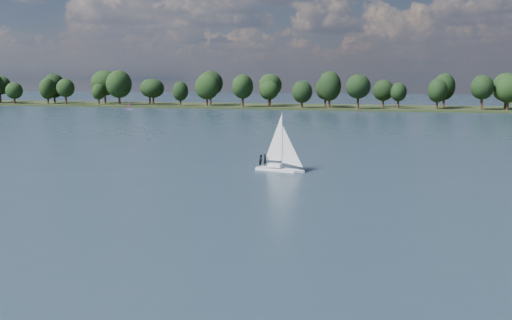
# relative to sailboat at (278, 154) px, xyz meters

# --- Properties ---
(ground) EXTENTS (700.00, 700.00, 0.00)m
(ground) POSITION_rel_sailboat_xyz_m (9.81, 54.08, -2.27)
(ground) COLOR #233342
(ground) RESTS_ON ground
(far_shore) EXTENTS (660.00, 40.00, 1.50)m
(far_shore) POSITION_rel_sailboat_xyz_m (9.81, 166.08, -2.27)
(far_shore) COLOR black
(far_shore) RESTS_ON ground
(sailboat) EXTENTS (6.40, 2.98, 8.13)m
(sailboat) POSITION_rel_sailboat_xyz_m (0.00, 0.00, 0.00)
(sailboat) COLOR white
(sailboat) RESTS_ON ground
(dinghy_pink) EXTENTS (2.47, 2.24, 3.84)m
(dinghy_pink) POSITION_rel_sailboat_xyz_m (-92.94, 131.69, -1.36)
(dinghy_pink) COLOR silver
(dinghy_pink) RESTS_ON ground
(pontoon) EXTENTS (4.25, 2.55, 0.50)m
(pontoon) POSITION_rel_sailboat_xyz_m (-165.61, 147.75, -2.27)
(pontoon) COLOR #5C5F61
(pontoon) RESTS_ON ground
(treeline) EXTENTS (562.54, 73.96, 17.75)m
(treeline) POSITION_rel_sailboat_xyz_m (6.36, 162.29, 5.80)
(treeline) COLOR black
(treeline) RESTS_ON ground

